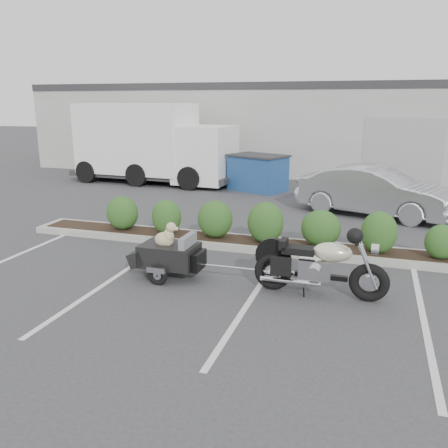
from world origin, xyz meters
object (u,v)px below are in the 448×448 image
(sedan, at_px, (374,191))
(dumpster, at_px, (258,172))
(motorcycle, at_px, (319,266))
(delivery_truck, at_px, (153,145))
(pet_trailer, at_px, (169,254))

(sedan, height_order, dumpster, sedan)
(motorcycle, height_order, dumpster, dumpster)
(dumpster, relative_size, delivery_truck, 0.34)
(motorcycle, bearing_deg, pet_trailer, -179.54)
(motorcycle, relative_size, delivery_truck, 0.33)
(sedan, bearing_deg, motorcycle, -169.27)
(motorcycle, bearing_deg, dumpster, 110.72)
(pet_trailer, xyz_separation_m, delivery_truck, (-5.01, 9.76, 1.05))
(pet_trailer, relative_size, dumpster, 0.76)
(dumpster, bearing_deg, sedan, -11.43)
(motorcycle, relative_size, dumpster, 0.95)
(dumpster, distance_m, delivery_truck, 4.57)
(pet_trailer, bearing_deg, dumpster, 94.32)
(pet_trailer, xyz_separation_m, sedan, (3.59, 6.39, 0.26))
(delivery_truck, bearing_deg, motorcycle, -47.65)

